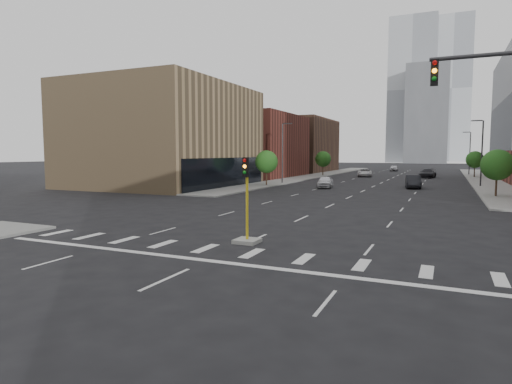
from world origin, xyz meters
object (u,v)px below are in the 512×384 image
Objects in this scene: car_near_left at (325,182)px; car_distant at (394,168)px; car_far_left at (365,173)px; car_mid_right at (413,182)px; car_deep_right at (428,173)px; median_traffic_signal at (247,224)px.

car_near_left is 59.50m from car_distant.
car_mid_right is at bearing -76.84° from car_far_left.
car_mid_right is 0.92× the size of car_far_left.
car_deep_right is 30.30m from car_distant.
car_far_left is (-5.48, 65.67, -0.18)m from median_traffic_signal.
median_traffic_signal reaches higher than car_near_left.
car_mid_right is at bearing -83.81° from car_deep_right.
median_traffic_signal is 0.78× the size of car_far_left.
car_mid_right is at bearing -84.63° from car_distant.
car_near_left is 29.66m from car_far_left.
car_near_left is 0.90× the size of car_mid_right.
car_deep_right is at bearing 60.56° from car_near_left.
median_traffic_signal is at bearing -90.17° from car_near_left.
car_distant is at bearing 115.53° from car_deep_right.
car_mid_right is 0.89× the size of car_deep_right.
car_near_left is 1.01× the size of car_distant.
car_deep_right reaches higher than car_far_left.
car_deep_right is at bearing -5.07° from car_far_left.
car_deep_right is 1.27× the size of car_distant.
car_distant is at bearing 91.96° from median_traffic_signal.
car_distant is (-3.26, 95.45, -0.18)m from median_traffic_signal.
median_traffic_signal reaches higher than car_deep_right.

